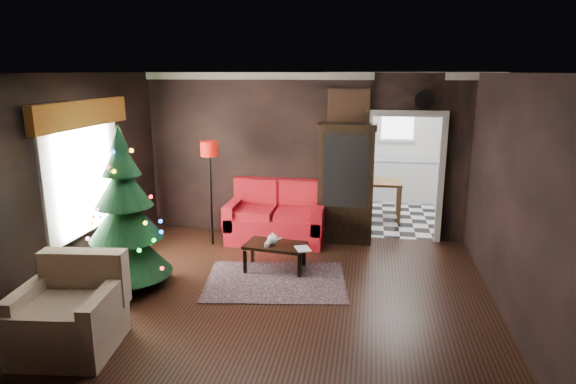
% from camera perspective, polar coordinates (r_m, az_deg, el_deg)
% --- Properties ---
extents(floor, '(5.50, 5.50, 0.00)m').
position_cam_1_polar(floor, '(6.55, -1.34, -11.70)').
color(floor, black).
rests_on(floor, ground).
extents(ceiling, '(5.50, 5.50, 0.00)m').
position_cam_1_polar(ceiling, '(5.91, -1.50, 13.61)').
color(ceiling, white).
rests_on(ceiling, ground).
extents(wall_back, '(5.50, 0.00, 5.50)m').
position_cam_1_polar(wall_back, '(8.50, 1.80, 4.17)').
color(wall_back, black).
rests_on(wall_back, ground).
extents(wall_front, '(5.50, 0.00, 5.50)m').
position_cam_1_polar(wall_front, '(3.77, -8.75, -8.45)').
color(wall_front, black).
rests_on(wall_front, ground).
extents(wall_left, '(0.00, 5.50, 5.50)m').
position_cam_1_polar(wall_left, '(7.13, -23.68, 1.13)').
color(wall_left, black).
rests_on(wall_left, ground).
extents(wall_right, '(0.00, 5.50, 5.50)m').
position_cam_1_polar(wall_right, '(6.19, 24.45, -0.71)').
color(wall_right, black).
rests_on(wall_right, ground).
extents(doorway, '(1.10, 0.10, 2.10)m').
position_cam_1_polar(doorway, '(8.51, 13.21, 1.42)').
color(doorway, white).
rests_on(doorway, ground).
extents(left_window, '(0.05, 1.60, 1.40)m').
position_cam_1_polar(left_window, '(7.26, -22.61, 1.85)').
color(left_window, white).
rests_on(left_window, wall_left).
extents(valance, '(0.12, 2.10, 0.35)m').
position_cam_1_polar(valance, '(7.11, -22.66, 8.32)').
color(valance, brown).
rests_on(valance, wall_left).
extents(kitchen_floor, '(3.00, 3.00, 0.00)m').
position_cam_1_polar(kitchen_floor, '(10.22, 12.41, -2.56)').
color(kitchen_floor, silver).
rests_on(kitchen_floor, ground).
extents(kitchen_window, '(0.70, 0.06, 0.70)m').
position_cam_1_polar(kitchen_window, '(11.32, 12.54, 7.78)').
color(kitchen_window, white).
rests_on(kitchen_window, ground).
extents(rug, '(2.08, 1.64, 0.01)m').
position_cam_1_polar(rug, '(6.90, -1.43, -10.26)').
color(rug, '#432B38').
rests_on(rug, ground).
extents(loveseat, '(1.70, 0.90, 1.00)m').
position_cam_1_polar(loveseat, '(8.33, -1.39, -2.38)').
color(loveseat, maroon).
rests_on(loveseat, ground).
extents(curio_cabinet, '(0.90, 0.45, 1.90)m').
position_cam_1_polar(curio_cabinet, '(8.30, 6.70, 0.67)').
color(curio_cabinet, black).
rests_on(curio_cabinet, ground).
extents(floor_lamp, '(0.32, 0.32, 1.81)m').
position_cam_1_polar(floor_lamp, '(8.16, -8.88, -0.48)').
color(floor_lamp, black).
rests_on(floor_lamp, ground).
extents(christmas_tree, '(1.46, 1.46, 2.15)m').
position_cam_1_polar(christmas_tree, '(6.71, -18.32, -2.20)').
color(christmas_tree, black).
rests_on(christmas_tree, ground).
extents(armchair, '(1.07, 1.07, 0.99)m').
position_cam_1_polar(armchair, '(5.64, -24.07, -12.21)').
color(armchair, tan).
rests_on(armchair, ground).
extents(coffee_table, '(0.91, 0.62, 0.38)m').
position_cam_1_polar(coffee_table, '(7.22, -1.49, -7.44)').
color(coffee_table, black).
rests_on(coffee_table, rug).
extents(teapot, '(0.21, 0.21, 0.17)m').
position_cam_1_polar(teapot, '(7.10, -1.79, -5.46)').
color(teapot, white).
rests_on(teapot, coffee_table).
extents(cup_a, '(0.09, 0.09, 0.06)m').
position_cam_1_polar(cup_a, '(7.10, -2.32, -5.93)').
color(cup_a, white).
rests_on(cup_a, coffee_table).
extents(cup_b, '(0.07, 0.07, 0.05)m').
position_cam_1_polar(cup_b, '(7.04, -2.49, -6.13)').
color(cup_b, white).
rests_on(cup_b, coffee_table).
extents(book, '(0.18, 0.09, 0.26)m').
position_cam_1_polar(book, '(6.87, 0.97, -5.74)').
color(book, '#A28473').
rests_on(book, coffee_table).
extents(wall_clock, '(0.32, 0.32, 0.06)m').
position_cam_1_polar(wall_clock, '(8.31, 15.48, 10.27)').
color(wall_clock, silver).
rests_on(wall_clock, wall_back).
extents(painting, '(0.62, 0.05, 0.52)m').
position_cam_1_polar(painting, '(8.29, 7.03, 9.75)').
color(painting, '#BD8741').
rests_on(painting, wall_back).
extents(kitchen_counter, '(1.80, 0.60, 0.90)m').
position_cam_1_polar(kitchen_counter, '(11.27, 12.27, 1.32)').
color(kitchen_counter, white).
rests_on(kitchen_counter, ground).
extents(kitchen_table, '(0.70, 0.70, 0.75)m').
position_cam_1_polar(kitchen_table, '(9.82, 10.85, -0.89)').
color(kitchen_table, brown).
rests_on(kitchen_table, ground).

